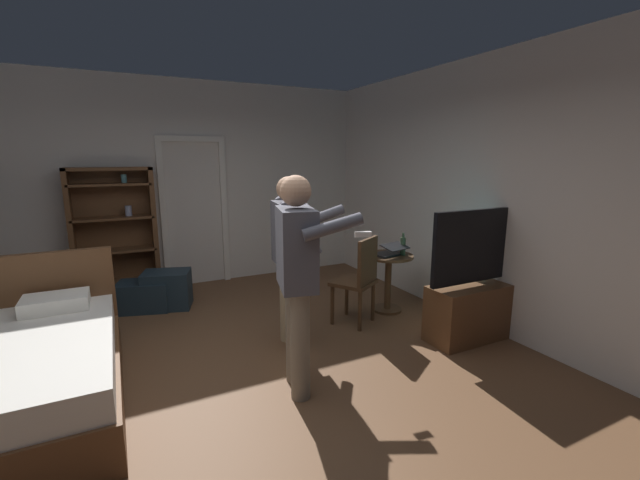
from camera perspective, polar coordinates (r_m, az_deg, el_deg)
ground_plane at (r=3.64m, az=-10.23°, el=-19.12°), size 6.63×6.63×0.00m
wall_back at (r=6.17m, az=-18.99°, el=7.23°), size 5.60×0.12×2.89m
wall_right at (r=4.70m, az=23.14°, el=5.76°), size 0.12×6.27×2.89m
doorway_frame at (r=6.13m, az=-17.20°, el=5.21°), size 0.93×0.08×2.13m
bookshelf at (r=5.94m, az=-26.77°, el=1.48°), size 1.02×0.32×1.72m
tv_flatscreen at (r=4.52m, az=20.99°, el=-7.78°), size 1.25×0.40×1.35m
side_table at (r=4.99m, az=9.51°, el=-4.65°), size 0.58×0.58×0.70m
laptop at (r=4.88m, az=9.72°, el=-1.57°), size 0.39×0.39×0.15m
bottle_on_table at (r=4.93m, az=11.50°, el=-0.79°), size 0.06×0.06×0.26m
wooden_chair at (r=4.54m, az=5.54°, el=-5.17°), size 0.58×0.58×0.99m
person_blue_shirt at (r=3.14m, az=-3.13°, el=-4.09°), size 0.60×0.72×1.72m
person_striped_shirt at (r=3.91m, az=-4.15°, el=-1.46°), size 0.63×0.66×1.67m
suitcase_dark at (r=5.43m, az=-20.58°, el=-6.51°), size 0.64×0.54×0.46m
suitcase_small at (r=5.47m, az=-23.37°, el=-7.18°), size 0.68×0.54×0.36m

